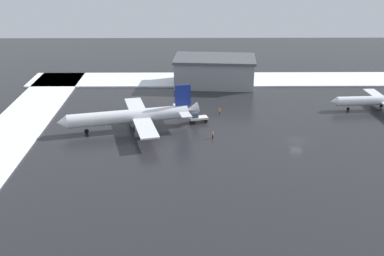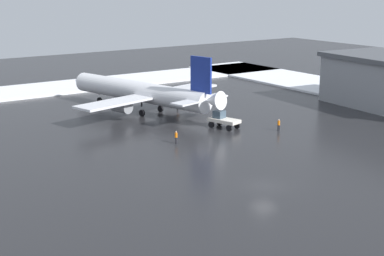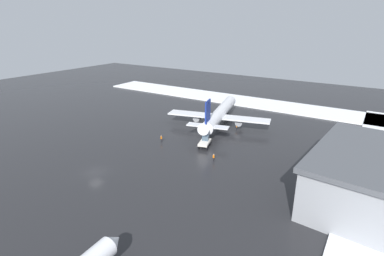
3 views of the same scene
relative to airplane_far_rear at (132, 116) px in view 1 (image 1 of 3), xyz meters
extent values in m
plane|color=#232326|center=(-38.52, 7.36, -3.38)|extent=(240.00, 240.00, 0.00)
cube|color=white|center=(-38.52, -42.64, -3.17)|extent=(152.00, 16.00, 0.40)
cube|color=white|center=(28.48, 7.36, -3.17)|extent=(14.00, 116.00, 0.40)
cylinder|color=white|center=(0.81, 0.20, 0.00)|extent=(28.85, 10.14, 3.28)
cone|color=white|center=(15.96, 3.96, 0.00)|extent=(2.99, 3.58, 3.11)
cone|color=white|center=(-14.53, -3.60, 0.58)|extent=(4.01, 3.53, 3.19)
cube|color=white|center=(-3.90, 7.18, -0.29)|extent=(7.13, 13.18, 0.35)
cylinder|color=gray|center=(-2.97, 5.42, -1.26)|extent=(3.64, 2.66, 1.93)
cube|color=white|center=(-0.10, -8.17, -0.29)|extent=(7.13, 13.18, 0.35)
cylinder|color=gray|center=(-0.09, -6.18, -1.26)|extent=(3.64, 2.66, 1.93)
cube|color=navy|center=(-12.29, -3.05, 4.14)|extent=(3.83, 1.26, 5.40)
cube|color=white|center=(-12.79, -0.19, 0.38)|extent=(3.54, 5.09, 0.23)
cube|color=white|center=(-11.40, -5.80, 0.38)|extent=(3.54, 5.09, 0.23)
cylinder|color=black|center=(10.63, 2.64, -1.45)|extent=(0.23, 0.23, 0.67)
cylinder|color=black|center=(10.63, 2.64, -2.85)|extent=(1.11, 0.58, 1.06)
cylinder|color=black|center=(-2.51, 1.56, -1.45)|extent=(0.23, 0.23, 0.67)
cylinder|color=black|center=(-2.51, 1.56, -2.85)|extent=(1.11, 0.58, 1.06)
cylinder|color=black|center=(-1.49, -2.55, -1.45)|extent=(0.23, 0.23, 0.67)
cylinder|color=black|center=(-1.49, -2.55, -2.85)|extent=(1.11, 0.58, 1.06)
cylinder|color=white|center=(-64.40, -13.68, -0.80)|extent=(22.16, 3.89, 2.50)
cone|color=white|center=(-52.52, -12.92, -0.80)|extent=(1.91, 2.48, 2.37)
cube|color=white|center=(-66.22, -19.83, -1.02)|extent=(3.83, 9.74, 0.26)
cylinder|color=gray|center=(-65.94, -18.34, -1.76)|extent=(2.59, 1.63, 1.47)
cylinder|color=black|center=(-56.70, -13.19, -1.91)|extent=(0.18, 0.18, 0.51)
cylinder|color=black|center=(-56.70, -13.19, -2.97)|extent=(0.82, 0.31, 0.81)
cylinder|color=black|center=(-66.50, -15.43, -1.91)|extent=(0.18, 0.18, 0.51)
cylinder|color=black|center=(-66.50, -15.43, -2.97)|extent=(0.82, 0.31, 0.81)
cube|color=silver|center=(-16.14, -4.52, -2.23)|extent=(5.03, 3.39, 0.50)
cube|color=#3F5160|center=(-15.26, -4.27, -1.43)|extent=(1.76, 1.83, 1.10)
cylinder|color=black|center=(-14.87, -3.13, -2.93)|extent=(0.95, 0.56, 0.90)
cylinder|color=black|center=(-14.32, -5.03, -2.93)|extent=(0.95, 0.56, 0.90)
cylinder|color=black|center=(-17.96, -4.02, -2.93)|extent=(0.95, 0.56, 0.90)
cylinder|color=black|center=(-17.42, -5.92, -2.93)|extent=(0.95, 0.56, 0.90)
cylinder|color=black|center=(-19.19, 5.82, -2.95)|extent=(0.16, 0.16, 0.85)
cylinder|color=black|center=(-19.29, 5.99, -2.95)|extent=(0.16, 0.16, 0.85)
cylinder|color=orange|center=(-19.24, 5.91, -2.22)|extent=(0.36, 0.36, 0.62)
sphere|color=tan|center=(-19.24, 5.91, -1.79)|extent=(0.24, 0.24, 0.24)
cylinder|color=black|center=(-21.88, -10.12, -2.95)|extent=(0.16, 0.16, 0.85)
cylinder|color=black|center=(-21.82, -9.93, -2.95)|extent=(0.16, 0.16, 0.85)
cylinder|color=orange|center=(-21.85, -10.02, -2.22)|extent=(0.36, 0.36, 0.62)
sphere|color=tan|center=(-21.85, -10.02, -1.79)|extent=(0.24, 0.24, 0.24)
cylinder|color=black|center=(-1.50, -5.96, -2.95)|extent=(0.16, 0.16, 0.85)
cylinder|color=black|center=(-1.30, -5.98, -2.95)|extent=(0.16, 0.16, 0.85)
cylinder|color=orange|center=(-1.40, -5.97, -2.22)|extent=(0.36, 0.36, 0.62)
sphere|color=tan|center=(-1.40, -5.97, -1.79)|extent=(0.24, 0.24, 0.24)
cube|color=gray|center=(-21.86, -37.36, 0.62)|extent=(25.11, 15.99, 8.00)
cube|color=#4C4F54|center=(-21.86, -37.36, 5.02)|extent=(26.19, 17.07, 0.80)
camera|label=1|loc=(-13.52, 108.60, 40.29)|focal=45.00mm
camera|label=2|loc=(-82.46, 46.81, 17.65)|focal=55.00mm
camera|label=3|loc=(-72.47, -36.88, 24.44)|focal=28.00mm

